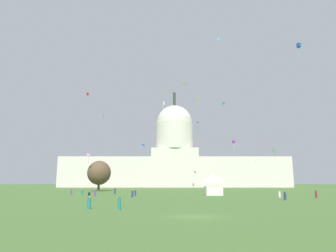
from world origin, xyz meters
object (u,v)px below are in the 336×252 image
(person_purple_lawn_far_right, at_px, (72,191))
(kite_blue_high, at_px, (299,45))
(kite_turquoise_high, at_px, (224,103))
(capitol_building, at_px, (175,161))
(person_navy_edge_east, at_px, (115,191))
(person_purple_lawn_far_left, at_px, (95,193))
(kite_pink_low, at_px, (264,143))
(kite_orange_low, at_px, (255,161))
(person_maroon_front_right, at_px, (316,194))
(kite_black_mid, at_px, (199,124))
(kite_yellow_high, at_px, (184,85))
(kite_gold_mid, at_px, (103,112))
(person_navy_front_center, at_px, (133,194))
(person_white_deep_crowd, at_px, (280,194))
(kite_green_low, at_px, (274,150))
(person_navy_mid_right, at_px, (285,196))
(kite_cyan_high, at_px, (219,39))
(kite_magenta_low, at_px, (88,156))
(person_teal_back_left, at_px, (83,192))
(person_teal_aisle_center, at_px, (120,204))
(person_teal_back_center, at_px, (89,203))
(event_tent, at_px, (213,184))
(tree_west_far, at_px, (99,173))
(kite_blue_mid, at_px, (144,145))
(kite_red_high, at_px, (88,94))
(kite_lime_high, at_px, (198,98))
(person_navy_mid_left, at_px, (136,193))
(person_black_edge_west, at_px, (89,196))
(kite_violet_mid, at_px, (234,142))

(person_purple_lawn_far_right, relative_size, kite_blue_high, 0.37)
(kite_turquoise_high, bearing_deg, capitol_building, 149.31)
(person_navy_edge_east, xyz_separation_m, person_purple_lawn_far_left, (-2.58, -13.12, 0.02))
(kite_pink_low, bearing_deg, kite_orange_low, 164.24)
(person_purple_lawn_far_left, bearing_deg, person_maroon_front_right, -70.09)
(kite_black_mid, height_order, kite_yellow_high, kite_yellow_high)
(kite_yellow_high, relative_size, kite_gold_mid, 0.74)
(person_navy_front_center, relative_size, kite_black_mid, 0.40)
(person_white_deep_crowd, relative_size, kite_green_low, 0.41)
(person_navy_mid_right, bearing_deg, kite_cyan_high, 161.37)
(person_navy_mid_right, relative_size, kite_magenta_low, 0.51)
(person_teal_back_left, bearing_deg, person_teal_aisle_center, 90.05)
(person_purple_lawn_far_left, height_order, kite_blue_high, kite_blue_high)
(person_teal_back_left, height_order, kite_blue_high, kite_blue_high)
(person_navy_mid_right, relative_size, person_teal_back_center, 1.02)
(person_navy_mid_right, bearing_deg, person_teal_aisle_center, -75.49)
(person_maroon_front_right, bearing_deg, kite_magenta_low, 99.40)
(kite_turquoise_high, xyz_separation_m, kite_gold_mid, (-55.84, -13.92, -7.86))
(event_tent, xyz_separation_m, kite_blue_high, (23.15, -3.57, 36.14))
(tree_west_far, xyz_separation_m, kite_turquoise_high, (52.66, 30.17, 34.69))
(kite_pink_low, height_order, kite_blue_mid, kite_blue_mid)
(person_navy_mid_right, xyz_separation_m, kite_gold_mid, (-50.71, 71.43, 32.73))
(person_teal_back_left, height_order, person_purple_lawn_far_left, person_purple_lawn_far_left)
(person_navy_mid_right, bearing_deg, person_teal_back_center, -80.34)
(tree_west_far, height_order, person_purple_lawn_far_right, tree_west_far)
(kite_magenta_low, bearing_deg, person_navy_mid_right, 176.86)
(person_navy_edge_east, distance_m, kite_red_high, 62.35)
(kite_red_high, distance_m, kite_lime_high, 53.08)
(person_white_deep_crowd, distance_m, kite_turquoise_high, 86.01)
(person_teal_back_left, bearing_deg, kite_turquoise_high, -150.39)
(person_navy_mid_right, relative_size, person_navy_mid_left, 1.04)
(person_black_edge_west, bearing_deg, event_tent, 97.41)
(tree_west_far, height_order, kite_lime_high, kite_lime_high)
(kite_blue_high, distance_m, kite_black_mid, 87.36)
(person_teal_aisle_center, distance_m, kite_magenta_low, 72.97)
(kite_violet_mid, height_order, kite_green_low, kite_violet_mid)
(tree_west_far, xyz_separation_m, person_navy_edge_east, (10.55, -25.99, -5.88))
(kite_violet_mid, bearing_deg, person_navy_mid_left, -155.76)
(person_purple_lawn_far_right, height_order, person_maroon_front_right, person_maroon_front_right)
(person_black_edge_west, bearing_deg, person_navy_mid_left, 128.03)
(person_purple_lawn_far_left, distance_m, kite_orange_low, 87.24)
(event_tent, distance_m, person_purple_lawn_far_right, 39.68)
(person_purple_lawn_far_left, relative_size, kite_blue_high, 0.41)
(person_navy_front_center, bearing_deg, kite_red_high, 53.38)
(kite_gold_mid, bearing_deg, kite_pink_low, 36.13)
(person_teal_back_center, xyz_separation_m, person_teal_back_left, (-12.97, 43.37, -0.03))
(kite_orange_low, bearing_deg, kite_lime_high, -46.86)
(person_purple_lawn_far_right, height_order, kite_pink_low, kite_pink_low)
(kite_cyan_high, bearing_deg, kite_red_high, 60.55)
(kite_magenta_low, bearing_deg, person_teal_aisle_center, 148.99)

